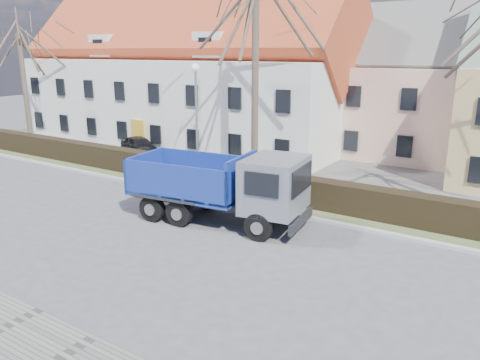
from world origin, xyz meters
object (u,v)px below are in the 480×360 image
Objects in this scene: streetlight at (197,123)px; cart_frame at (145,180)px; parked_car_a at (140,146)px; dump_truck at (211,185)px.

cart_frame is (-1.66, -2.39, -2.84)m from streetlight.
parked_car_a reaches higher than cart_frame.
streetlight is at bearing 55.33° from cart_frame.
dump_truck is 1.21× the size of streetlight.
dump_truck is at bearing -101.25° from parked_car_a.
parked_car_a is (-11.50, 7.53, -0.87)m from dump_truck.
streetlight is at bearing -89.59° from parked_car_a.
dump_truck is 6.59m from cart_frame.
dump_truck is at bearing -21.02° from cart_frame.
parked_car_a is at bearing 136.37° from cart_frame.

